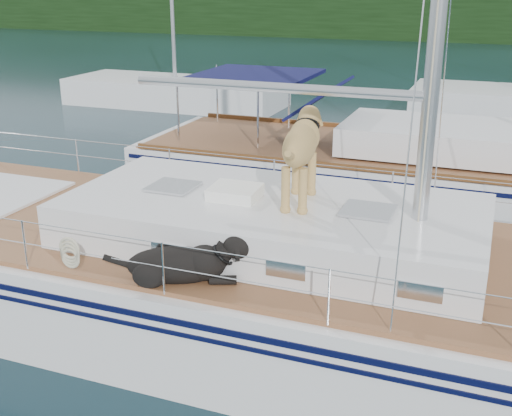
% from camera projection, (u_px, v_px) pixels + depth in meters
% --- Properties ---
extents(ground, '(120.00, 120.00, 0.00)m').
position_uv_depth(ground, '(217.00, 317.00, 8.88)').
color(ground, black).
rests_on(ground, ground).
extents(tree_line, '(90.00, 3.00, 6.00)m').
position_uv_depth(tree_line, '(467.00, 0.00, 47.42)').
color(tree_line, black).
rests_on(tree_line, ground).
extents(shore_bank, '(92.00, 1.00, 1.20)m').
position_uv_depth(shore_bank, '(464.00, 32.00, 49.29)').
color(shore_bank, '#595147').
rests_on(shore_bank, ground).
extents(main_sailboat, '(12.00, 3.85, 14.01)m').
position_uv_depth(main_sailboat, '(223.00, 273.00, 8.61)').
color(main_sailboat, white).
rests_on(main_sailboat, ground).
extents(neighbor_sailboat, '(11.00, 3.50, 13.30)m').
position_uv_depth(neighbor_sailboat, '(408.00, 175.00, 13.15)').
color(neighbor_sailboat, white).
rests_on(neighbor_sailboat, ground).
extents(bg_boat_west, '(8.00, 3.00, 11.65)m').
position_uv_depth(bg_boat_west, '(176.00, 93.00, 23.74)').
color(bg_boat_west, white).
rests_on(bg_boat_west, ground).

